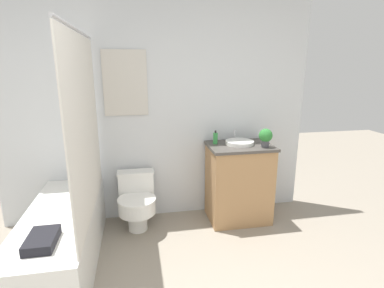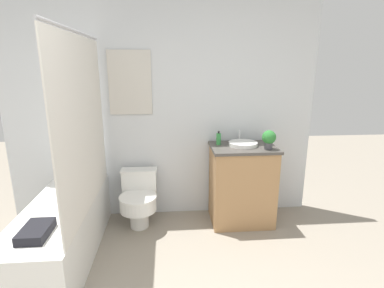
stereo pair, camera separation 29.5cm
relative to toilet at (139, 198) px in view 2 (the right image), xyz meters
name	(u,v)px [view 2 (the right image)]	position (x,y,z in m)	size (l,w,h in m)	color
wall_back	(162,108)	(0.27, 0.29, 0.94)	(3.42, 0.07, 2.50)	silver
shower_area	(63,226)	(-0.63, -0.52, -0.01)	(0.58, 1.57, 1.98)	white
toilet	(139,198)	(0.00, 0.00, 0.00)	(0.40, 0.51, 0.60)	white
vanity	(242,184)	(1.13, -0.01, 0.12)	(0.69, 0.52, 0.88)	#AD7F51
sink	(243,144)	(1.13, 0.01, 0.58)	(0.31, 0.34, 0.13)	white
soap_bottle	(219,139)	(0.88, 0.09, 0.62)	(0.05, 0.05, 0.15)	green
potted_plant	(269,138)	(1.36, -0.14, 0.67)	(0.14, 0.14, 0.20)	#4C4C51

